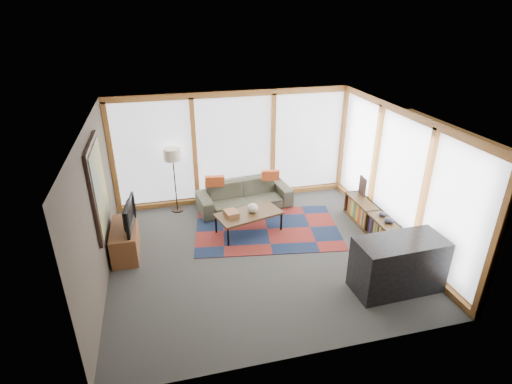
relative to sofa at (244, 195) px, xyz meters
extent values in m
plane|color=#30312E|center=(-0.10, -1.92, -0.31)|extent=(5.50, 5.50, 0.00)
cube|color=#483E34|center=(-2.85, -1.92, 0.99)|extent=(0.04, 5.00, 2.60)
cube|color=#483E34|center=(-0.10, -4.42, 0.99)|extent=(5.50, 0.04, 2.60)
cube|color=silver|center=(-0.10, -1.92, 2.29)|extent=(5.50, 5.00, 0.04)
cube|color=white|center=(-0.10, 0.55, 0.99)|extent=(5.30, 0.02, 2.35)
cube|color=white|center=(2.62, -1.92, 0.99)|extent=(0.02, 4.80, 2.35)
cube|color=black|center=(-2.82, -1.62, 1.24)|extent=(0.05, 1.35, 1.55)
cube|color=gold|center=(-2.79, -1.62, 1.24)|extent=(0.02, 1.20, 1.40)
cube|color=maroon|center=(0.24, -1.09, -0.30)|extent=(3.22, 2.34, 0.01)
imported|color=#393D2E|center=(0.00, 0.00, 0.00)|extent=(2.21, 1.06, 0.62)
cube|color=#B4461E|center=(-0.66, 0.00, 0.43)|extent=(0.44, 0.19, 0.23)
cube|color=#B4461E|center=(0.62, 0.04, 0.42)|extent=(0.42, 0.18, 0.22)
cube|color=brown|center=(-0.51, -1.11, 0.17)|extent=(0.30, 0.35, 0.10)
ellipsoid|color=beige|center=(-0.06, -1.07, 0.22)|extent=(0.24, 0.24, 0.19)
ellipsoid|color=black|center=(2.35, -2.21, 0.22)|extent=(0.21, 0.21, 0.10)
ellipsoid|color=black|center=(2.37, -1.94, 0.21)|extent=(0.18, 0.18, 0.08)
cube|color=black|center=(2.44, -0.93, 0.38)|extent=(0.07, 0.31, 0.40)
cube|color=brown|center=(-2.57, -1.28, -0.03)|extent=(0.46, 1.11, 0.56)
imported|color=black|center=(-2.50, -1.31, 0.50)|extent=(0.21, 0.91, 0.52)
cube|color=black|center=(1.79, -3.43, 0.15)|extent=(1.46, 0.72, 0.91)
camera|label=1|loc=(-1.74, -8.06, 3.96)|focal=28.00mm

